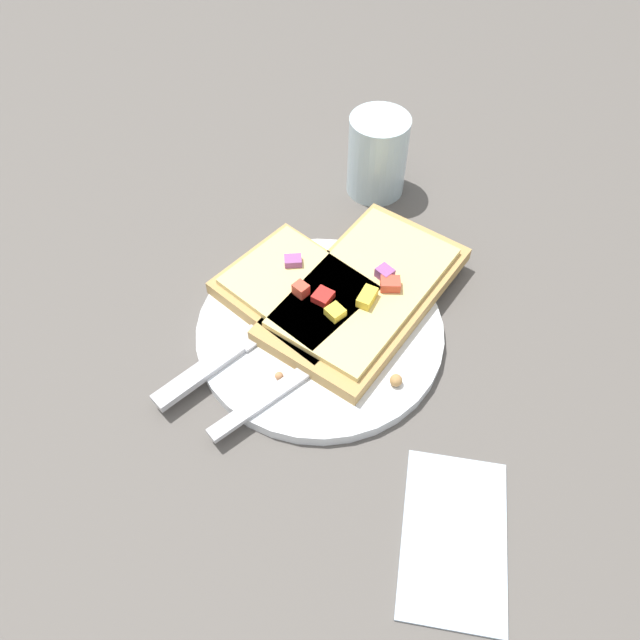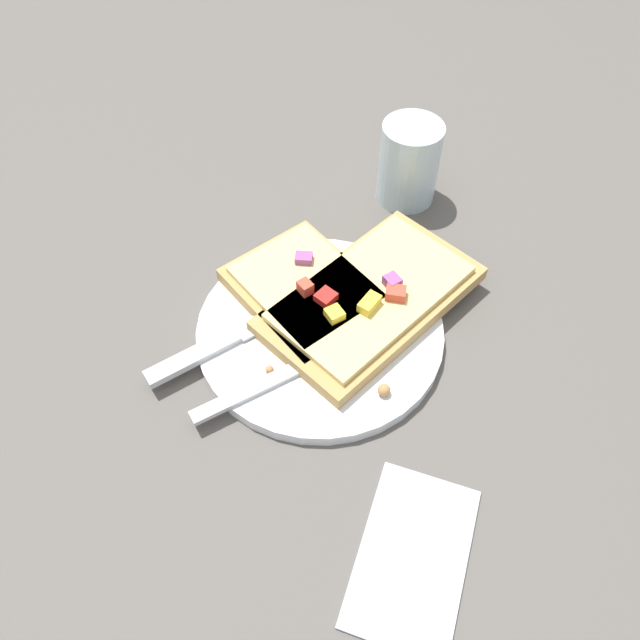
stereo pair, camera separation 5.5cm
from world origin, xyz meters
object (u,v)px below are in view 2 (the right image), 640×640
Objects in this scene: pizza_slice_main at (371,298)px; pizza_slice_corner at (306,289)px; napkin at (413,555)px; drinking_glass at (409,163)px; fork at (325,355)px; plate at (320,331)px; knife at (247,330)px.

pizza_slice_corner reaches higher than pizza_slice_main.
drinking_glass is at bearing -164.84° from napkin.
fork is at bearing -2.66° from drinking_glass.
pizza_slice_corner is at bearing -15.66° from drinking_glass.
drinking_glass reaches higher than plate.
knife is at bearing 150.49° from pizza_slice_main.
pizza_slice_corner is (-0.03, -0.02, 0.02)m from plate.
knife is at bearing 128.50° from fork.
pizza_slice_main reaches higher than knife.
drinking_glass is at bearing 38.32° from fork.
plate is 0.06m from pizza_slice_main.
plate is 0.96× the size of pizza_slice_main.
plate is 0.21m from drinking_glass.
pizza_slice_main reaches higher than napkin.
pizza_slice_main is at bearing 138.09° from plate.
pizza_slice_corner reaches higher than napkin.
plate is 2.51× the size of drinking_glass.
pizza_slice_main is 0.17m from drinking_glass.
knife is at bearing -90.16° from pizza_slice_corner.
drinking_glass reaches higher than pizza_slice_corner.
drinking_glass is at bearing 172.97° from plate.
plate is at bearing 164.09° from pizza_slice_main.
knife is 2.17× the size of drinking_glass.
knife is 1.12× the size of pizza_slice_corner.
fork is 0.07m from pizza_slice_corner.
pizza_slice_corner is at bearing 74.40° from fork.
pizza_slice_main is 1.35× the size of pizza_slice_corner.
plate is at bearing -7.03° from drinking_glass.
plate is 0.03m from fork.
napkin is (0.19, 0.15, -0.02)m from pizza_slice_corner.
fork is 0.18m from napkin.
pizza_slice_corner reaches higher than fork.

